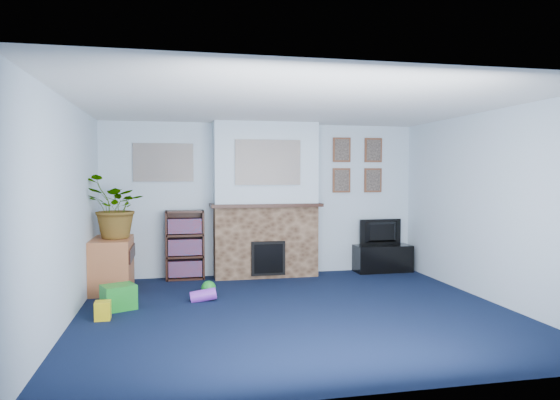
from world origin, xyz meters
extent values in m
cube|color=black|center=(0.00, 0.00, 0.00)|extent=(5.00, 4.50, 0.01)
cube|color=white|center=(0.00, 0.00, 2.40)|extent=(5.00, 4.50, 0.01)
cube|color=silver|center=(0.00, 2.25, 1.20)|extent=(5.00, 0.04, 2.40)
cube|color=silver|center=(0.00, -2.25, 1.20)|extent=(5.00, 0.04, 2.40)
cube|color=silver|center=(-2.50, 0.00, 1.20)|extent=(0.04, 4.50, 2.40)
cube|color=silver|center=(2.50, 0.00, 1.20)|extent=(0.04, 4.50, 2.40)
cube|color=brown|center=(0.00, 2.05, 0.55)|extent=(1.60, 0.40, 1.10)
cube|color=brown|center=(0.00, 2.05, 1.75)|extent=(1.60, 0.40, 1.30)
cube|color=brown|center=(0.00, 2.02, 1.12)|extent=(1.72, 0.50, 0.05)
cube|color=brown|center=(0.00, 1.84, 0.32)|extent=(0.52, 0.08, 0.52)
cube|color=brown|center=(0.00, 1.80, 0.32)|extent=(0.44, 0.02, 0.44)
cube|color=gray|center=(0.00, 1.84, 1.78)|extent=(1.00, 0.03, 0.68)
cube|color=gray|center=(-1.55, 2.23, 1.78)|extent=(0.90, 0.03, 0.58)
cube|color=brown|center=(1.30, 2.23, 2.00)|extent=(0.30, 0.03, 0.40)
cube|color=brown|center=(1.85, 2.23, 2.00)|extent=(0.30, 0.03, 0.40)
cube|color=brown|center=(1.30, 2.23, 1.50)|extent=(0.30, 0.03, 0.40)
cube|color=brown|center=(1.85, 2.23, 1.50)|extent=(0.30, 0.03, 0.40)
cube|color=black|center=(1.95, 2.03, 0.23)|extent=(0.92, 0.39, 0.44)
imported|color=black|center=(1.95, 2.05, 0.65)|extent=(0.73, 0.13, 0.42)
cube|color=black|center=(-1.24, 2.23, 0.53)|extent=(0.58, 0.02, 1.05)
cube|color=black|center=(-1.52, 2.10, 0.53)|extent=(0.03, 0.28, 1.05)
cube|color=black|center=(-0.97, 2.10, 0.53)|extent=(0.03, 0.28, 1.05)
cube|color=black|center=(-1.24, 2.10, 0.01)|extent=(0.56, 0.28, 0.03)
cube|color=black|center=(-1.24, 2.10, 0.35)|extent=(0.56, 0.28, 0.03)
cube|color=black|center=(-1.24, 2.10, 0.68)|extent=(0.56, 0.28, 0.03)
cube|color=black|center=(-1.24, 2.10, 1.04)|extent=(0.56, 0.28, 0.03)
cube|color=black|center=(-1.24, 2.09, 0.17)|extent=(0.50, 0.22, 0.24)
cube|color=black|center=(-1.24, 2.09, 0.50)|extent=(0.50, 0.22, 0.24)
cube|color=black|center=(-1.24, 2.09, 0.82)|extent=(0.50, 0.22, 0.22)
cube|color=#AC5F37|center=(-2.24, 1.57, 0.35)|extent=(0.51, 0.93, 0.72)
imported|color=#26661E|center=(-2.19, 1.52, 1.16)|extent=(0.97, 1.02, 0.88)
cube|color=gold|center=(-0.08, 2.00, 1.22)|extent=(0.10, 0.06, 0.15)
cylinder|color=#B2BFC6|center=(0.33, 2.00, 1.23)|extent=(0.05, 0.05, 0.15)
sphere|color=gray|center=(-0.51, 2.00, 1.22)|extent=(0.14, 0.14, 0.14)
cylinder|color=yellow|center=(0.64, 2.00, 1.21)|extent=(0.06, 0.06, 0.13)
cube|color=#198C26|center=(-2.05, 0.52, 0.14)|extent=(0.45, 0.41, 0.29)
sphere|color=#198C26|center=(-0.96, 0.98, 0.09)|extent=(0.20, 0.20, 0.20)
cube|color=yellow|center=(-2.17, 0.12, 0.11)|extent=(0.17, 0.17, 0.20)
cylinder|color=purple|center=(-1.04, 0.70, 0.07)|extent=(0.34, 0.15, 0.20)
camera|label=1|loc=(-1.36, -5.58, 1.61)|focal=32.00mm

